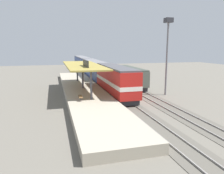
{
  "coord_description": "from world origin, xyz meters",
  "views": [
    {
      "loc": [
        -9.08,
        -34.47,
        7.43
      ],
      "look_at": [
        -1.38,
        -6.09,
        2.0
      ],
      "focal_mm": 34.78,
      "sensor_mm": 36.0,
      "label": 1
    }
  ],
  "objects_px": {
    "passenger_carriage_front": "(94,69)",
    "light_mast": "(168,41)",
    "passenger_carriage_rear": "(82,63)",
    "freight_car": "(129,77)",
    "platform_bench": "(80,97)",
    "person_waiting": "(91,81)",
    "locomotive": "(115,80)"
  },
  "relations": [
    {
      "from": "passenger_carriage_front",
      "to": "light_mast",
      "type": "xyz_separation_m",
      "value": [
        7.8,
        -19.49,
        6.08
      ]
    },
    {
      "from": "passenger_carriage_rear",
      "to": "freight_car",
      "type": "relative_size",
      "value": 1.67
    },
    {
      "from": "platform_bench",
      "to": "passenger_carriage_front",
      "type": "xyz_separation_m",
      "value": [
        6.0,
        23.15,
        0.97
      ]
    },
    {
      "from": "light_mast",
      "to": "passenger_carriage_rear",
      "type": "bearing_deg",
      "value": 100.96
    },
    {
      "from": "person_waiting",
      "to": "locomotive",
      "type": "bearing_deg",
      "value": -54.82
    },
    {
      "from": "locomotive",
      "to": "freight_car",
      "type": "relative_size",
      "value": 1.2
    },
    {
      "from": "locomotive",
      "to": "passenger_carriage_rear",
      "type": "height_order",
      "value": "locomotive"
    },
    {
      "from": "platform_bench",
      "to": "freight_car",
      "type": "distance_m",
      "value": 15.7
    },
    {
      "from": "passenger_carriage_rear",
      "to": "light_mast",
      "type": "distance_m",
      "value": 41.49
    },
    {
      "from": "platform_bench",
      "to": "locomotive",
      "type": "bearing_deg",
      "value": 40.62
    },
    {
      "from": "platform_bench",
      "to": "person_waiting",
      "type": "height_order",
      "value": "person_waiting"
    },
    {
      "from": "passenger_carriage_rear",
      "to": "light_mast",
      "type": "bearing_deg",
      "value": -79.04
    },
    {
      "from": "locomotive",
      "to": "light_mast",
      "type": "bearing_deg",
      "value": -10.84
    },
    {
      "from": "locomotive",
      "to": "light_mast",
      "type": "height_order",
      "value": "light_mast"
    },
    {
      "from": "passenger_carriage_rear",
      "to": "person_waiting",
      "type": "height_order",
      "value": "passenger_carriage_rear"
    },
    {
      "from": "locomotive",
      "to": "passenger_carriage_rear",
      "type": "relative_size",
      "value": 0.72
    },
    {
      "from": "passenger_carriage_front",
      "to": "passenger_carriage_rear",
      "type": "distance_m",
      "value": 20.8
    },
    {
      "from": "passenger_carriage_front",
      "to": "passenger_carriage_rear",
      "type": "xyz_separation_m",
      "value": [
        0.0,
        20.8,
        0.0
      ]
    },
    {
      "from": "locomotive",
      "to": "passenger_carriage_rear",
      "type": "distance_m",
      "value": 38.8
    },
    {
      "from": "platform_bench",
      "to": "passenger_carriage_front",
      "type": "distance_m",
      "value": 23.93
    },
    {
      "from": "light_mast",
      "to": "person_waiting",
      "type": "relative_size",
      "value": 6.84
    },
    {
      "from": "platform_bench",
      "to": "passenger_carriage_front",
      "type": "relative_size",
      "value": 0.08
    },
    {
      "from": "platform_bench",
      "to": "freight_car",
      "type": "relative_size",
      "value": 0.14
    },
    {
      "from": "passenger_carriage_front",
      "to": "passenger_carriage_rear",
      "type": "height_order",
      "value": "same"
    },
    {
      "from": "passenger_carriage_front",
      "to": "person_waiting",
      "type": "relative_size",
      "value": 11.7
    },
    {
      "from": "person_waiting",
      "to": "passenger_carriage_rear",
      "type": "bearing_deg",
      "value": 84.91
    },
    {
      "from": "freight_car",
      "to": "person_waiting",
      "type": "bearing_deg",
      "value": -164.91
    },
    {
      "from": "passenger_carriage_rear",
      "to": "light_mast",
      "type": "xyz_separation_m",
      "value": [
        7.8,
        -40.29,
        6.08
      ]
    },
    {
      "from": "platform_bench",
      "to": "locomotive",
      "type": "xyz_separation_m",
      "value": [
        6.0,
        5.15,
        1.07
      ]
    },
    {
      "from": "locomotive",
      "to": "passenger_carriage_rear",
      "type": "bearing_deg",
      "value": 90.0
    },
    {
      "from": "platform_bench",
      "to": "locomotive",
      "type": "relative_size",
      "value": 0.12
    },
    {
      "from": "passenger_carriage_front",
      "to": "freight_car",
      "type": "bearing_deg",
      "value": -68.34
    }
  ]
}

